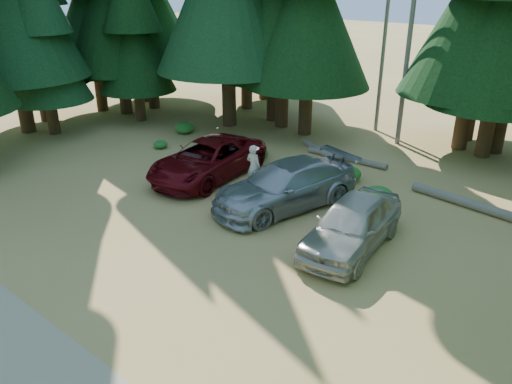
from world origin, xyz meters
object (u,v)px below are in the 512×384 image
(silver_minivan_center, at_px, (285,186))
(log_right, at_px, (484,208))
(frisbee_player, at_px, (254,167))
(log_left, at_px, (346,158))
(red_pickup, at_px, (208,159))
(log_mid, at_px, (322,152))
(silver_minivan_right, at_px, (352,225))

(silver_minivan_center, xyz_separation_m, log_right, (5.99, 4.23, -0.67))
(frisbee_player, bearing_deg, log_left, -98.29)
(red_pickup, height_order, log_left, red_pickup)
(red_pickup, relative_size, log_left, 1.43)
(frisbee_player, bearing_deg, red_pickup, -9.13)
(silver_minivan_center, bearing_deg, log_mid, 125.18)
(red_pickup, relative_size, log_mid, 1.61)
(silver_minivan_right, distance_m, log_right, 5.98)
(log_left, xyz_separation_m, log_right, (6.77, -1.68, 0.04))
(log_mid, height_order, log_right, log_right)
(silver_minivan_center, distance_m, log_mid, 6.32)
(red_pickup, distance_m, log_mid, 6.08)
(log_left, distance_m, log_mid, 1.36)
(frisbee_player, bearing_deg, log_right, -151.60)
(red_pickup, height_order, silver_minivan_center, silver_minivan_center)
(red_pickup, xyz_separation_m, log_left, (3.58, 5.62, -0.67))
(log_right, bearing_deg, silver_minivan_center, -137.56)
(log_right, bearing_deg, log_mid, 175.56)
(silver_minivan_right, height_order, frisbee_player, frisbee_player)
(silver_minivan_center, distance_m, silver_minivan_right, 3.67)
(log_mid, bearing_deg, log_left, 28.50)
(frisbee_player, height_order, log_right, frisbee_player)
(frisbee_player, height_order, log_mid, frisbee_player)
(silver_minivan_right, distance_m, frisbee_player, 5.08)
(red_pickup, height_order, frisbee_player, frisbee_player)
(log_right, bearing_deg, silver_minivan_right, -107.78)
(red_pickup, bearing_deg, log_left, 51.22)
(silver_minivan_right, xyz_separation_m, frisbee_player, (-4.95, 1.07, 0.44))
(silver_minivan_right, bearing_deg, log_right, 58.97)
(log_left, bearing_deg, log_mid, 178.17)
(silver_minivan_center, xyz_separation_m, log_left, (-0.77, 5.91, -0.71))
(red_pickup, distance_m, silver_minivan_center, 4.36)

